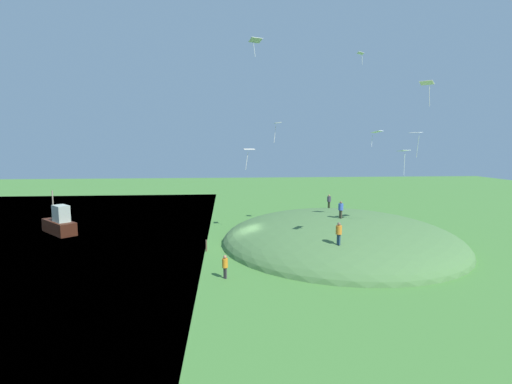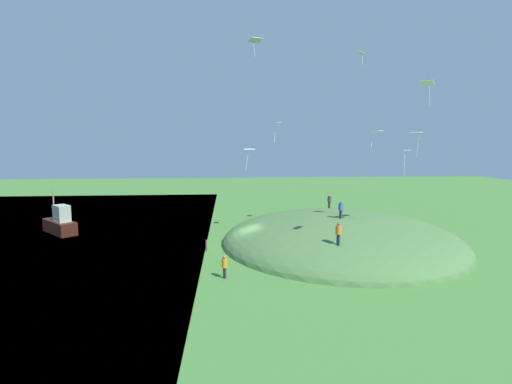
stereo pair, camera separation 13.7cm
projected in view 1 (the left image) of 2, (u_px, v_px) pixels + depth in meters
ground_plane at (245, 247)px, 35.48m from camera, size 160.00×160.00×0.00m
grass_hill at (339, 242)px, 37.33m from camera, size 23.59×24.62×5.69m
boat_on_lake at (60, 224)px, 40.91m from camera, size 5.03×5.17×4.67m
person_watching_kites at (341, 208)px, 35.03m from camera, size 0.65×0.65×1.64m
person_walking_path at (225, 264)px, 26.89m from camera, size 0.59×0.59×1.75m
person_with_child at (339, 231)px, 28.55m from camera, size 0.64×0.64×1.78m
person_on_hilltop at (329, 200)px, 43.05m from camera, size 0.63×0.63×1.58m
kite_0 at (277, 124)px, 37.88m from camera, size 0.73×0.97×2.08m
kite_1 at (427, 84)px, 30.03m from camera, size 1.22×1.21×2.03m
kite_2 at (255, 41)px, 31.97m from camera, size 1.24×1.05×1.57m
kite_3 at (377, 132)px, 26.69m from camera, size 1.10×1.11×1.16m
kite_4 at (404, 152)px, 31.66m from camera, size 1.24×1.11×2.19m
kite_5 at (416, 134)px, 29.85m from camera, size 1.08×1.11×2.05m
kite_6 at (361, 54)px, 37.29m from camera, size 0.65×0.88×1.17m
kite_7 at (249, 150)px, 37.43m from camera, size 1.19×0.89×2.13m
mooring_post at (206, 246)px, 33.97m from camera, size 0.14×0.14×1.08m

